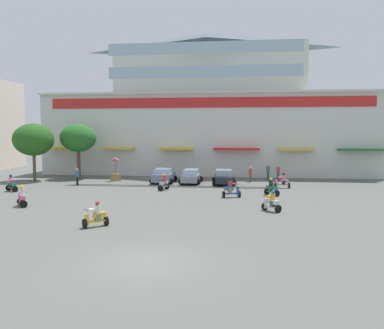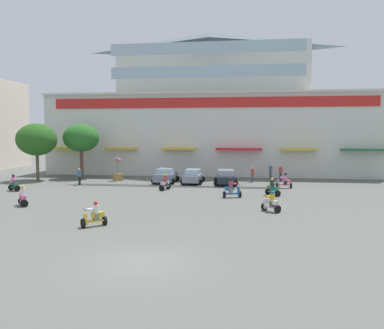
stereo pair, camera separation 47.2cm
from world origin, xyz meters
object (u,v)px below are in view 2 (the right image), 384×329
Objects in this scene: plaza_tree_2 at (81,138)px; pedestrian_3 at (79,175)px; scooter_rider_4 at (14,184)px; scooter_rider_6 at (271,203)px; parked_car_1 at (193,176)px; scooter_rider_2 at (23,197)px; pedestrian_2 at (271,171)px; scooter_rider_7 at (94,216)px; scooter_rider_0 at (165,183)px; balloon_vendor_cart at (118,171)px; pedestrian_1 at (281,172)px; pedestrian_0 at (252,173)px; scooter_rider_3 at (273,188)px; scooter_rider_1 at (284,182)px; scooter_rider_5 at (232,189)px; plaza_tree_0 at (37,140)px; parked_car_0 at (166,175)px; parked_car_2 at (226,177)px.

plaza_tree_2 is 3.61× the size of pedestrian_3.
plaza_tree_2 is 10.75m from scooter_rider_4.
scooter_rider_4 reaches higher than scooter_rider_6.
scooter_rider_2 is (-10.36, -13.64, -0.11)m from parked_car_1.
pedestrian_2 reaches higher than pedestrian_3.
scooter_rider_6 is at bearing 28.26° from scooter_rider_7.
scooter_rider_0 reaches higher than scooter_rider_6.
pedestrian_1 is at bearing 6.40° from balloon_vendor_cart.
pedestrian_0 is at bearing 66.18° from scooter_rider_7.
pedestrian_3 is (2.11, -5.42, -3.55)m from plaza_tree_2.
scooter_rider_7 is at bearing -151.74° from scooter_rider_6.
scooter_rider_0 is at bearing 136.42° from scooter_rider_6.
scooter_rider_4 reaches higher than scooter_rider_3.
balloon_vendor_cart is (-17.09, 3.29, 0.48)m from scooter_rider_1.
scooter_rider_2 is at bearing -53.70° from scooter_rider_4.
parked_car_1 is at bearing -155.60° from pedestrian_2.
scooter_rider_5 reaches higher than scooter_rider_6.
pedestrian_3 is at bearing 167.94° from scooter_rider_3.
scooter_rider_7 is at bearing -53.62° from plaza_tree_0.
plaza_tree_0 is 4.21× the size of scooter_rider_1.
parked_car_0 is at bearing 146.65° from scooter_rider_3.
pedestrian_0 is at bearing -136.52° from pedestrian_2.
parked_car_2 is at bearing -140.01° from pedestrian_0.
parked_car_0 is at bearing 89.41° from scooter_rider_7.
pedestrian_1 reaches higher than scooter_rider_2.
scooter_rider_1 is 0.84× the size of pedestrian_2.
pedestrian_1 is at bearing 81.36° from scooter_rider_3.
pedestrian_1 is (5.63, 3.36, 0.21)m from parked_car_2.
scooter_rider_3 is at bearing 85.44° from scooter_rider_6.
plaza_tree_2 is at bearing 168.75° from parked_car_1.
scooter_rider_7 is (-11.90, -16.40, -0.00)m from scooter_rider_1.
pedestrian_3 reaches higher than scooter_rider_4.
balloon_vendor_cart reaches higher than parked_car_1.
pedestrian_1 reaches higher than parked_car_1.
plaza_tree_2 is 22.74m from scooter_rider_1.
plaza_tree_2 is at bearing 141.43° from scooter_rider_6.
parked_car_1 is at bearing -0.92° from parked_car_0.
balloon_vendor_cart is at bearing 5.86° from plaza_tree_0.
scooter_rider_4 is (-2.08, -9.80, -3.91)m from plaza_tree_2.
pedestrian_3 is at bearing -165.40° from parked_car_1.
scooter_rider_5 is 0.64× the size of balloon_vendor_cart.
scooter_rider_0 is at bearing 168.80° from scooter_rider_3.
scooter_rider_6 is (9.82, -13.39, -0.16)m from parked_car_0.
scooter_rider_1 reaches higher than scooter_rider_6.
scooter_rider_7 is 0.90× the size of pedestrian_0.
balloon_vendor_cart is at bearing 153.86° from scooter_rider_3.
parked_car_1 is at bearing 80.80° from scooter_rider_7.
scooter_rider_2 is 1.05× the size of scooter_rider_6.
parked_car_1 is 18.97m from scooter_rider_7.
balloon_vendor_cart is (-17.20, -1.93, 0.13)m from pedestrian_1.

